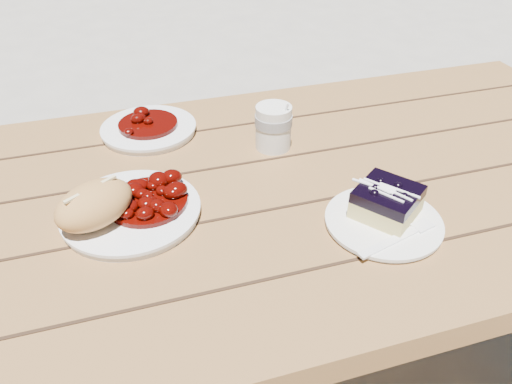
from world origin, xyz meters
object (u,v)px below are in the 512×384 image
object	(u,v)px
picnic_table	(194,261)
main_plate	(131,212)
second_plate	(149,130)
bread_roll	(94,205)
dessert_plate	(383,222)
blueberry_cake	(387,201)
coffee_cup	(273,127)

from	to	relation	value
picnic_table	main_plate	xyz separation A→B (m)	(-0.10, -0.03, 0.17)
main_plate	picnic_table	bearing A→B (deg)	13.69
second_plate	picnic_table	bearing A→B (deg)	-81.96
picnic_table	main_plate	world-z (taller)	main_plate
second_plate	bread_roll	bearing A→B (deg)	-111.38
main_plate	second_plate	xyz separation A→B (m)	(0.07, 0.29, 0.00)
dessert_plate	main_plate	bearing A→B (deg)	159.85
picnic_table	second_plate	xyz separation A→B (m)	(-0.04, 0.27, 0.17)
main_plate	dessert_plate	bearing A→B (deg)	-20.15
second_plate	blueberry_cake	bearing A→B (deg)	-50.43
main_plate	dessert_plate	size ratio (longest dim) A/B	1.22
bread_roll	blueberry_cake	size ratio (longest dim) A/B	1.01
bread_roll	main_plate	bearing A→B (deg)	19.98
picnic_table	dessert_plate	world-z (taller)	dessert_plate
coffee_cup	second_plate	xyz separation A→B (m)	(-0.24, 0.14, -0.04)
main_plate	blueberry_cake	distance (m)	0.44
blueberry_cake	coffee_cup	xyz separation A→B (m)	(-0.11, 0.29, 0.01)
main_plate	dessert_plate	xyz separation A→B (m)	(0.41, -0.15, -0.00)
bread_roll	second_plate	xyz separation A→B (m)	(0.12, 0.31, -0.04)
main_plate	bread_roll	bearing A→B (deg)	-160.02
second_plate	main_plate	bearing A→B (deg)	-102.90
blueberry_cake	dessert_plate	bearing A→B (deg)	-160.41
picnic_table	dessert_plate	xyz separation A→B (m)	(0.30, -0.17, 0.17)
bread_roll	blueberry_cake	distance (m)	0.49
bread_roll	picnic_table	bearing A→B (deg)	15.91
coffee_cup	blueberry_cake	bearing A→B (deg)	-69.61
picnic_table	coffee_cup	bearing A→B (deg)	31.51
picnic_table	blueberry_cake	distance (m)	0.40
picnic_table	bread_roll	world-z (taller)	bread_roll
bread_roll	second_plate	distance (m)	0.34
main_plate	coffee_cup	bearing A→B (deg)	26.09
bread_roll	coffee_cup	bearing A→B (deg)	25.21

